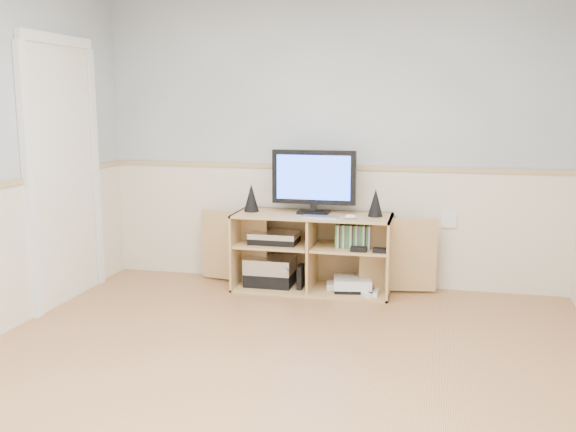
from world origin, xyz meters
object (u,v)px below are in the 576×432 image
object	(u,v)px
keyboard	(320,217)
media_cabinet	(313,250)
monitor	(314,179)
game_consoles	(351,284)

from	to	relation	value
keyboard	media_cabinet	bearing A→B (deg)	115.02
media_cabinet	keyboard	xyz separation A→B (m)	(0.09, -0.20, 0.32)
monitor	keyboard	bearing A→B (deg)	-64.50
media_cabinet	game_consoles	world-z (taller)	media_cabinet
monitor	media_cabinet	bearing A→B (deg)	90.00
monitor	game_consoles	world-z (taller)	monitor
media_cabinet	game_consoles	distance (m)	0.43
keyboard	monitor	bearing A→B (deg)	116.06
media_cabinet	monitor	xyz separation A→B (m)	(-0.00, -0.01, 0.61)
game_consoles	monitor	bearing A→B (deg)	169.79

